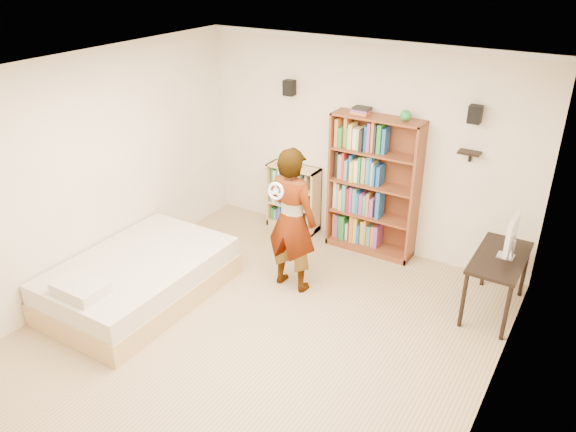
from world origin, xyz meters
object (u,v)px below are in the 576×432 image
person (291,220)px  computer_desk (495,284)px  daybed (139,274)px  tall_bookshelf (373,187)px  low_bookshelf (294,198)px

person → computer_desk: bearing=-159.6°
daybed → tall_bookshelf: bearing=53.3°
low_bookshelf → computer_desk: (2.93, -0.59, -0.12)m
tall_bookshelf → computer_desk: tall_bookshelf is taller
tall_bookshelf → daybed: size_ratio=0.87×
computer_desk → person: person is taller
tall_bookshelf → computer_desk: bearing=-18.0°
low_bookshelf → person: 1.57m
computer_desk → person: size_ratio=0.59×
daybed → low_bookshelf: bearing=76.2°
computer_desk → person: 2.35m
person → tall_bookshelf: bearing=-106.9°
low_bookshelf → person: size_ratio=0.54×
computer_desk → daybed: size_ratio=0.49×
tall_bookshelf → low_bookshelf: tall_bookshelf is taller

